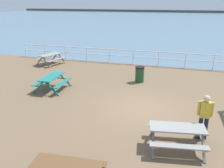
{
  "coord_description": "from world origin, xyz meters",
  "views": [
    {
      "loc": [
        1.54,
        -9.94,
        4.68
      ],
      "look_at": [
        -1.55,
        0.64,
        0.8
      ],
      "focal_mm": 38.28,
      "sensor_mm": 36.0,
      "label": 1
    }
  ],
  "objects_px": {
    "picnic_table_near_right": "(52,79)",
    "visitor": "(205,115)",
    "litter_bin": "(140,74)",
    "picnic_table_near_left": "(177,132)",
    "picnic_table_far_left": "(51,57)"
  },
  "relations": [
    {
      "from": "picnic_table_near_right",
      "to": "visitor",
      "type": "bearing_deg",
      "value": -112.95
    },
    {
      "from": "visitor",
      "to": "picnic_table_far_left",
      "type": "bearing_deg",
      "value": 51.29
    },
    {
      "from": "litter_bin",
      "to": "picnic_table_near_left",
      "type": "bearing_deg",
      "value": -69.7
    },
    {
      "from": "litter_bin",
      "to": "picnic_table_near_right",
      "type": "bearing_deg",
      "value": -148.87
    },
    {
      "from": "picnic_table_far_left",
      "to": "litter_bin",
      "type": "height_order",
      "value": "litter_bin"
    },
    {
      "from": "picnic_table_near_right",
      "to": "visitor",
      "type": "relative_size",
      "value": 1.11
    },
    {
      "from": "picnic_table_near_left",
      "to": "litter_bin",
      "type": "xyz_separation_m",
      "value": [
        -2.37,
        6.41,
        -0.1
      ]
    },
    {
      "from": "picnic_table_far_left",
      "to": "visitor",
      "type": "height_order",
      "value": "visitor"
    },
    {
      "from": "picnic_table_near_left",
      "to": "picnic_table_near_right",
      "type": "relative_size",
      "value": 1.09
    },
    {
      "from": "picnic_table_far_left",
      "to": "visitor",
      "type": "xyz_separation_m",
      "value": [
        10.54,
        -7.87,
        0.36
      ]
    },
    {
      "from": "picnic_table_near_right",
      "to": "picnic_table_far_left",
      "type": "bearing_deg",
      "value": 28.86
    },
    {
      "from": "picnic_table_near_left",
      "to": "picnic_table_near_right",
      "type": "height_order",
      "value": "same"
    },
    {
      "from": "picnic_table_near_left",
      "to": "picnic_table_far_left",
      "type": "height_order",
      "value": "same"
    },
    {
      "from": "visitor",
      "to": "picnic_table_near_right",
      "type": "bearing_deg",
      "value": 66.91
    },
    {
      "from": "litter_bin",
      "to": "visitor",
      "type": "bearing_deg",
      "value": -59.91
    }
  ]
}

